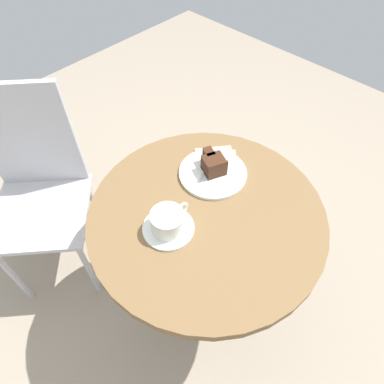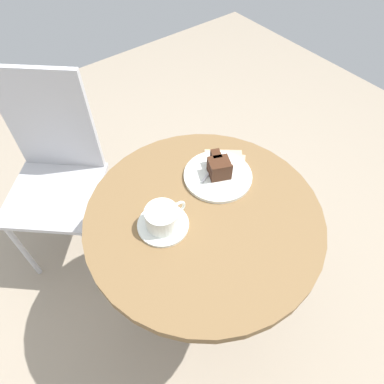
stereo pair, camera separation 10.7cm
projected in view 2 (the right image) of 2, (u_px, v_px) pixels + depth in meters
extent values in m
cube|color=gray|center=(200.00, 302.00, 1.62)|extent=(4.40, 4.40, 0.01)
cylinder|color=brown|center=(204.00, 218.00, 1.08)|extent=(0.75, 0.75, 0.03)
cylinder|color=silver|center=(201.00, 268.00, 1.35)|extent=(0.07, 0.07, 0.66)
cylinder|color=silver|center=(200.00, 301.00, 1.61)|extent=(0.34, 0.34, 0.02)
cylinder|color=silver|center=(163.00, 225.00, 1.03)|extent=(0.16, 0.16, 0.01)
cylinder|color=silver|center=(162.00, 218.00, 1.00)|extent=(0.10, 0.10, 0.07)
cylinder|color=beige|center=(161.00, 211.00, 0.98)|extent=(0.09, 0.09, 0.00)
torus|color=silver|center=(178.00, 208.00, 1.03)|extent=(0.05, 0.01, 0.05)
cube|color=silver|center=(161.00, 213.00, 1.05)|extent=(0.08, 0.04, 0.00)
ellipsoid|color=silver|center=(177.00, 211.00, 1.06)|extent=(0.02, 0.02, 0.00)
cylinder|color=silver|center=(218.00, 176.00, 1.16)|extent=(0.23, 0.23, 0.01)
cube|color=#381E14|center=(219.00, 172.00, 1.14)|extent=(0.09, 0.09, 0.02)
cube|color=#381E14|center=(216.00, 163.00, 1.17)|extent=(0.05, 0.05, 0.02)
cube|color=#422314|center=(219.00, 169.00, 1.13)|extent=(0.09, 0.09, 0.01)
cube|color=#422314|center=(216.00, 160.00, 1.16)|extent=(0.05, 0.05, 0.01)
cube|color=#381E14|center=(220.00, 166.00, 1.12)|extent=(0.09, 0.09, 0.02)
cube|color=#381E14|center=(216.00, 157.00, 1.15)|extent=(0.05, 0.05, 0.02)
cube|color=#422314|center=(220.00, 163.00, 1.11)|extent=(0.09, 0.09, 0.01)
cube|color=#422314|center=(216.00, 154.00, 1.14)|extent=(0.05, 0.05, 0.01)
cube|color=#422314|center=(222.00, 174.00, 1.11)|extent=(0.07, 0.04, 0.06)
cube|color=silver|center=(210.00, 171.00, 1.16)|extent=(0.11, 0.05, 0.00)
cube|color=silver|center=(221.00, 157.00, 1.20)|extent=(0.04, 0.04, 0.00)
cube|color=tan|center=(223.00, 167.00, 1.19)|extent=(0.21, 0.21, 0.00)
cube|color=tan|center=(224.00, 163.00, 1.20)|extent=(0.19, 0.19, 0.00)
cylinder|color=#BCBCC1|center=(23.00, 251.00, 1.55)|extent=(0.02, 0.02, 0.43)
cylinder|color=#BCBCC1|center=(94.00, 255.00, 1.53)|extent=(0.02, 0.02, 0.43)
cylinder|color=#BCBCC1|center=(48.00, 195.00, 1.75)|extent=(0.02, 0.02, 0.43)
cylinder|color=#BCBCC1|center=(110.00, 199.00, 1.73)|extent=(0.02, 0.02, 0.43)
cube|color=#BCBCC1|center=(54.00, 194.00, 1.46)|extent=(0.54, 0.54, 0.02)
cube|color=#BCBCC1|center=(49.00, 121.00, 1.38)|extent=(0.29, 0.26, 0.48)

